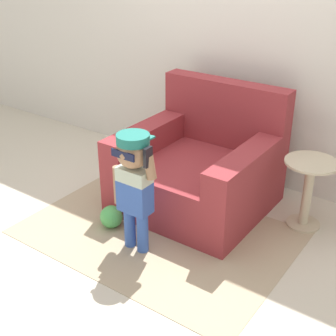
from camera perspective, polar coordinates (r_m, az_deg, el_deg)
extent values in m
plane|color=beige|center=(3.90, 1.17, -4.32)|extent=(10.00, 10.00, 0.00)
cube|color=silver|center=(4.09, 7.88, 16.46)|extent=(10.00, 0.05, 2.60)
cube|color=maroon|center=(3.78, 3.38, -1.87)|extent=(1.10, 1.05, 0.40)
cube|color=maroon|center=(3.94, 6.99, 6.72)|extent=(1.10, 0.17, 0.54)
cube|color=maroon|center=(3.82, -2.94, 3.55)|extent=(0.20, 0.88, 0.21)
cube|color=maroon|center=(3.38, 9.25, 0.07)|extent=(0.20, 0.88, 0.21)
cylinder|color=#3356AD|center=(3.33, -4.67, -7.17)|extent=(0.08, 0.08, 0.31)
cylinder|color=#3356AD|center=(3.27, -3.12, -7.82)|extent=(0.08, 0.08, 0.31)
cube|color=#3356AD|center=(3.16, -4.05, -3.45)|extent=(0.23, 0.13, 0.23)
cube|color=#B7C6B2|center=(3.08, -4.15, -0.83)|extent=(0.23, 0.13, 0.10)
sphere|color=#997051|center=(3.00, -4.25, 2.06)|extent=(0.23, 0.23, 0.23)
cylinder|color=#1E7066|center=(2.97, -4.30, 3.56)|extent=(0.22, 0.22, 0.06)
cube|color=#1E7066|center=(3.05, -3.08, 3.78)|extent=(0.13, 0.10, 0.01)
cube|color=#0F1433|center=(2.93, -5.55, 1.57)|extent=(0.18, 0.01, 0.05)
cylinder|color=#997051|center=(3.22, -6.10, -2.07)|extent=(0.06, 0.06, 0.28)
cylinder|color=#997051|center=(2.96, -2.21, 0.09)|extent=(0.09, 0.06, 0.17)
cube|color=black|center=(2.92, -2.46, 1.34)|extent=(0.02, 0.07, 0.13)
cylinder|color=beige|center=(3.76, 16.10, -6.52)|extent=(0.25, 0.25, 0.02)
cylinder|color=beige|center=(3.64, 16.59, -3.19)|extent=(0.07, 0.07, 0.52)
cylinder|color=beige|center=(3.52, 17.15, 0.65)|extent=(0.39, 0.39, 0.02)
cube|color=tan|center=(3.53, -1.24, -7.82)|extent=(1.93, 1.35, 0.01)
sphere|color=#4CB256|center=(3.58, -6.91, -5.91)|extent=(0.17, 0.17, 0.17)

